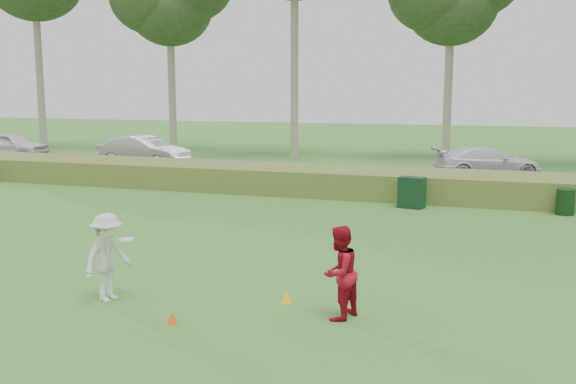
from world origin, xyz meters
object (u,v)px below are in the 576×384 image
(player_white, at_px, (108,257))
(car_left, at_px, (11,145))
(trash_bin, at_px, (565,202))
(cone_yellow, at_px, (286,296))
(car_mid, at_px, (144,152))
(utility_cabinet, at_px, (412,192))
(cone_orange, at_px, (172,318))
(player_red, at_px, (339,273))
(car_right, at_px, (487,162))

(player_white, relative_size, car_left, 0.39)
(trash_bin, relative_size, car_left, 0.19)
(cone_yellow, relative_size, trash_bin, 0.30)
(car_mid, bearing_deg, utility_cabinet, -106.87)
(trash_bin, bearing_deg, cone_yellow, -117.52)
(cone_yellow, relative_size, car_mid, 0.05)
(player_white, xyz_separation_m, cone_orange, (1.64, -0.68, -0.70))
(cone_orange, distance_m, trash_bin, 13.73)
(player_red, xyz_separation_m, car_mid, (-13.73, 16.79, 0.03))
(player_white, distance_m, car_mid, 19.69)
(cone_orange, height_order, car_left, car_left)
(cone_orange, bearing_deg, car_right, 77.39)
(car_left, distance_m, car_mid, 9.48)
(car_mid, bearing_deg, car_left, 87.91)
(trash_bin, bearing_deg, car_mid, 161.73)
(player_red, relative_size, car_left, 0.39)
(player_red, relative_size, utility_cabinet, 1.57)
(cone_orange, bearing_deg, cone_yellow, 47.56)
(player_red, xyz_separation_m, utility_cabinet, (-0.24, 10.51, -0.28))
(utility_cabinet, xyz_separation_m, car_right, (2.09, 7.86, 0.21))
(cone_orange, bearing_deg, player_white, 157.35)
(cone_yellow, xyz_separation_m, car_left, (-21.99, 17.99, 0.63))
(player_white, height_order, car_left, player_white)
(player_red, height_order, car_right, player_red)
(player_red, xyz_separation_m, cone_yellow, (-1.08, 0.47, -0.66))
(car_right, bearing_deg, car_mid, 75.29)
(player_white, xyz_separation_m, car_right, (5.99, 18.77, -0.09))
(utility_cabinet, bearing_deg, cone_yellow, -81.02)
(player_red, xyz_separation_m, car_left, (-23.07, 18.46, -0.03))
(player_white, bearing_deg, player_red, -72.22)
(cone_orange, relative_size, cone_yellow, 0.82)
(cone_yellow, height_order, car_right, car_right)
(cone_orange, relative_size, car_right, 0.04)
(player_red, distance_m, cone_orange, 2.81)
(cone_orange, xyz_separation_m, car_right, (4.35, 19.46, 0.61))
(utility_cabinet, relative_size, car_mid, 0.22)
(cone_orange, height_order, car_mid, car_mid)
(player_red, relative_size, cone_yellow, 6.59)
(cone_yellow, distance_m, car_left, 28.42)
(cone_orange, height_order, car_right, car_right)
(player_white, distance_m, cone_yellow, 3.26)
(player_white, bearing_deg, cone_yellow, -61.90)
(car_right, bearing_deg, cone_orange, 146.89)
(cone_yellow, distance_m, trash_bin, 11.68)
(trash_bin, xyz_separation_m, car_left, (-27.39, 7.63, 0.36))
(player_white, xyz_separation_m, cone_yellow, (3.06, 0.87, -0.68))
(cone_yellow, xyz_separation_m, utility_cabinet, (0.84, 10.04, 0.38))
(player_white, height_order, cone_yellow, player_white)
(cone_yellow, distance_m, utility_cabinet, 10.09)
(car_mid, height_order, car_right, car_mid)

